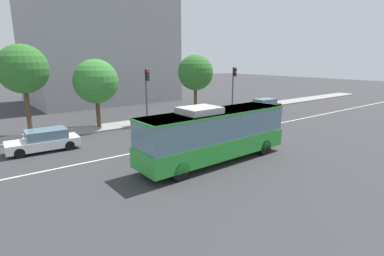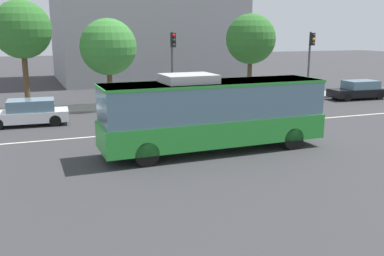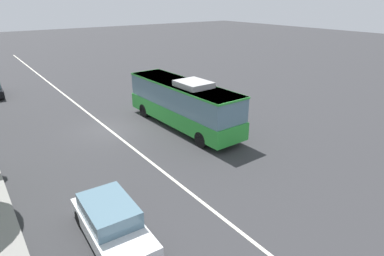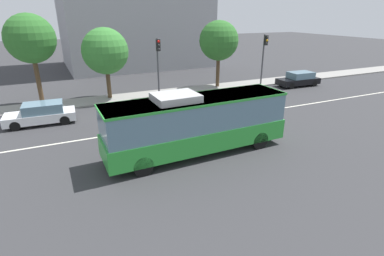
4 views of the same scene
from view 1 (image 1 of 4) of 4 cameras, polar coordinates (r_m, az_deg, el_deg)
ground_plane at (r=22.90m, az=1.67°, el=-2.22°), size 160.00×160.00×0.00m
sidewalk_kerb at (r=29.56m, az=-8.30°, el=1.31°), size 80.00×2.71×0.14m
lane_centre_line at (r=22.90m, az=1.67°, el=-2.21°), size 76.00×0.16×0.01m
transit_bus at (r=17.63m, az=4.39°, el=-0.88°), size 10.07×2.79×3.46m
sedan_black at (r=36.38m, az=13.75°, el=4.34°), size 4.56×1.97×1.46m
sedan_white at (r=22.28m, az=-26.70°, el=-2.16°), size 4.56×1.96×1.46m
traffic_light_near_corner at (r=34.64m, az=8.11°, el=8.89°), size 0.32×0.62×5.20m
traffic_light_mid_block at (r=27.73m, az=-8.75°, el=7.82°), size 0.32×0.62×5.20m
street_tree_kerbside_left at (r=32.40m, az=0.68°, el=10.66°), size 3.83×3.83×6.59m
street_tree_kerbside_centre at (r=26.42m, az=-29.95°, el=9.82°), size 3.77×3.77×7.24m
street_tree_kerbside_right at (r=27.41m, az=-18.12°, el=8.54°), size 3.89×3.89×6.13m
office_block_background at (r=46.34m, az=-17.57°, el=15.59°), size 19.67×15.05×17.00m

